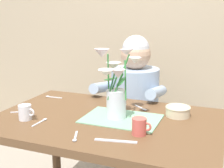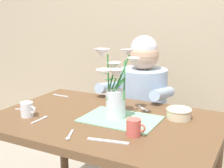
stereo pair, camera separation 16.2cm
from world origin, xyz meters
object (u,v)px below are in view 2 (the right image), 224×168
(seated_person, at_px, (142,115))
(tea_cup, at_px, (27,109))
(flower_vase, at_px, (115,86))
(dinner_knife, at_px, (108,141))
(coffee_cup, at_px, (134,127))
(ceramic_bowl, at_px, (179,113))

(seated_person, bearing_deg, tea_cup, -114.83)
(seated_person, relative_size, flower_vase, 3.10)
(dinner_knife, height_order, coffee_cup, coffee_cup)
(seated_person, height_order, ceramic_bowl, seated_person)
(coffee_cup, bearing_deg, seated_person, 109.00)
(flower_vase, distance_m, ceramic_bowl, 0.37)
(ceramic_bowl, xyz_separation_m, tea_cup, (-0.74, -0.35, 0.01))
(seated_person, bearing_deg, flower_vase, -83.08)
(seated_person, bearing_deg, dinner_knife, -78.37)
(ceramic_bowl, relative_size, coffee_cup, 1.46)
(dinner_knife, distance_m, coffee_cup, 0.14)
(ceramic_bowl, height_order, tea_cup, tea_cup)
(ceramic_bowl, distance_m, tea_cup, 0.82)
(ceramic_bowl, bearing_deg, dinner_knife, -114.17)
(dinner_knife, relative_size, coffee_cup, 2.04)
(ceramic_bowl, xyz_separation_m, dinner_knife, (-0.19, -0.43, -0.03))
(ceramic_bowl, distance_m, dinner_knife, 0.48)
(dinner_knife, xyz_separation_m, tea_cup, (-0.54, 0.08, 0.04))
(dinner_knife, bearing_deg, coffee_cup, 45.45)
(seated_person, relative_size, dinner_knife, 5.97)
(seated_person, bearing_deg, coffee_cup, -71.48)
(tea_cup, bearing_deg, dinner_knife, -8.74)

